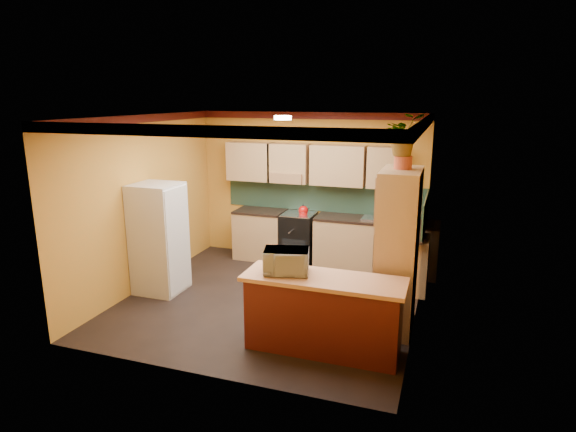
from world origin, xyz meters
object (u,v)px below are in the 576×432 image
object	(u,v)px
breakfast_bar	(323,316)
microwave	(286,261)
base_cabinets_back	(332,242)
pantry	(397,251)
stove	(299,238)
fridge	(159,238)

from	to	relation	value
breakfast_bar	microwave	xyz separation A→B (m)	(-0.46, 0.00, 0.64)
base_cabinets_back	pantry	world-z (taller)	pantry
breakfast_bar	pantry	bearing A→B (deg)	50.37
pantry	microwave	world-z (taller)	pantry
pantry	breakfast_bar	distance (m)	1.30
base_cabinets_back	breakfast_bar	bearing A→B (deg)	-78.31
pantry	microwave	bearing A→B (deg)	-143.40
base_cabinets_back	breakfast_bar	size ratio (longest dim) A/B	2.03
base_cabinets_back	stove	distance (m)	0.63
microwave	fridge	bearing A→B (deg)	143.39
fridge	pantry	bearing A→B (deg)	-1.39
fridge	microwave	bearing A→B (deg)	-22.06
microwave	stove	bearing A→B (deg)	90.17
base_cabinets_back	microwave	world-z (taller)	microwave
base_cabinets_back	microwave	xyz separation A→B (m)	(0.15, -2.96, 0.64)
fridge	base_cabinets_back	bearing A→B (deg)	41.33
pantry	fridge	bearing A→B (deg)	178.61
fridge	pantry	world-z (taller)	pantry
pantry	breakfast_bar	size ratio (longest dim) A/B	1.17
fridge	breakfast_bar	xyz separation A→B (m)	(2.87, -0.97, -0.41)
pantry	breakfast_bar	world-z (taller)	pantry
base_cabinets_back	fridge	bearing A→B (deg)	-138.67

